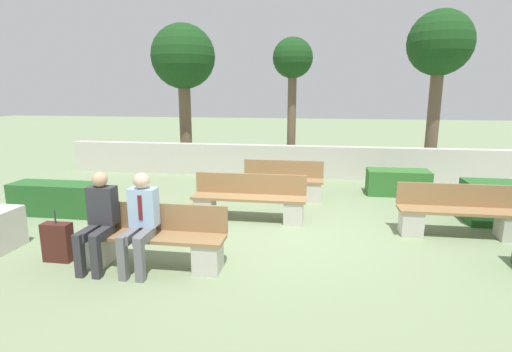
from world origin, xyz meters
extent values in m
plane|color=gray|center=(0.00, 0.00, 0.00)|extent=(60.00, 60.00, 0.00)
cube|color=beige|center=(0.00, 4.72, 0.46)|extent=(13.73, 0.30, 0.92)
cube|color=#937047|center=(-1.66, -1.71, 0.45)|extent=(2.12, 0.44, 0.05)
cube|color=#937047|center=(-1.66, -1.47, 0.68)|extent=(2.12, 0.04, 0.40)
cube|color=beige|center=(-2.49, -1.71, 0.21)|extent=(0.36, 0.40, 0.43)
cube|color=beige|center=(-0.83, -1.71, 0.21)|extent=(0.36, 0.40, 0.43)
cube|color=#937047|center=(-0.65, 0.55, 0.45)|extent=(2.20, 0.44, 0.05)
cube|color=#937047|center=(-0.65, 0.79, 0.68)|extent=(2.20, 0.04, 0.40)
cube|color=beige|center=(-1.52, 0.55, 0.21)|extent=(0.36, 0.40, 0.43)
cube|color=beige|center=(0.22, 0.55, 0.21)|extent=(0.36, 0.40, 0.43)
cube|color=#937047|center=(3.08, 0.25, 0.45)|extent=(2.06, 0.44, 0.05)
cube|color=#937047|center=(3.08, 0.50, 0.68)|extent=(2.06, 0.05, 0.40)
cube|color=beige|center=(2.29, 0.25, 0.21)|extent=(0.36, 0.40, 0.43)
cube|color=beige|center=(3.88, 0.25, 0.21)|extent=(0.36, 0.40, 0.43)
cube|color=#937047|center=(-0.15, 2.19, 0.45)|extent=(1.86, 0.44, 0.05)
cube|color=#937047|center=(-0.15, 2.43, 0.68)|extent=(1.86, 0.04, 0.40)
cube|color=beige|center=(-0.85, 2.19, 0.21)|extent=(0.36, 0.40, 0.43)
cube|color=beige|center=(0.55, 2.19, 0.21)|extent=(0.36, 0.40, 0.43)
cube|color=slate|center=(-1.84, -1.92, 0.54)|extent=(0.14, 0.46, 0.13)
cube|color=slate|center=(-1.64, -1.92, 0.54)|extent=(0.14, 0.46, 0.13)
cube|color=slate|center=(-1.86, -2.15, 0.30)|extent=(0.11, 0.11, 0.61)
cube|color=slate|center=(-1.62, -2.15, 0.30)|extent=(0.11, 0.11, 0.61)
cube|color=#9EBCE0|center=(-1.74, -1.68, 0.88)|extent=(0.38, 0.22, 0.54)
sphere|color=beige|center=(-1.74, -1.70, 1.26)|extent=(0.22, 0.22, 0.22)
cube|color=maroon|center=(-1.74, -1.80, 0.90)|extent=(0.06, 0.01, 0.35)
cube|color=#333338|center=(-2.46, -1.92, 0.54)|extent=(0.14, 0.46, 0.13)
cube|color=#333338|center=(-2.26, -1.92, 0.54)|extent=(0.14, 0.46, 0.13)
cube|color=#333338|center=(-2.48, -2.15, 0.30)|extent=(0.11, 0.11, 0.61)
cube|color=#333338|center=(-2.24, -2.15, 0.30)|extent=(0.11, 0.11, 0.61)
cube|color=#333338|center=(-2.36, -1.68, 0.88)|extent=(0.38, 0.22, 0.54)
sphere|color=tan|center=(-2.36, -1.70, 1.26)|extent=(0.21, 0.21, 0.21)
cube|color=#286028|center=(-4.59, 0.38, 0.32)|extent=(1.80, 0.61, 0.64)
cube|color=#33702D|center=(2.57, 3.07, 0.30)|extent=(1.44, 0.67, 0.60)
cube|color=#471E19|center=(-3.10, -1.72, 0.29)|extent=(0.42, 0.19, 0.58)
cylinder|color=#333338|center=(-3.10, -1.72, 0.68)|extent=(0.02, 0.02, 0.20)
cylinder|color=brown|center=(-3.78, 6.19, 1.49)|extent=(0.40, 0.40, 2.99)
sphere|color=#194219|center=(-3.78, 6.19, 3.56)|extent=(2.07, 2.07, 2.07)
cylinder|color=brown|center=(-0.18, 5.47, 1.55)|extent=(0.26, 0.26, 3.09)
sphere|color=#194219|center=(-0.18, 5.47, 3.42)|extent=(1.19, 1.19, 1.19)
cylinder|color=brown|center=(3.99, 5.85, 1.65)|extent=(0.36, 0.36, 3.30)
sphere|color=#194219|center=(3.99, 5.85, 3.81)|extent=(1.84, 1.84, 1.84)
camera|label=1|loc=(0.63, -6.73, 2.47)|focal=28.00mm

